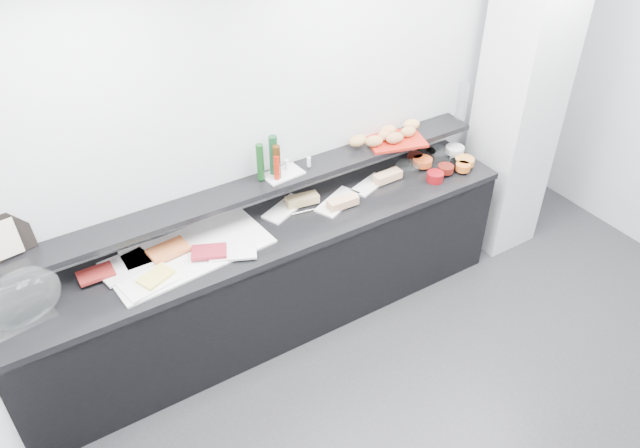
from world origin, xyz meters
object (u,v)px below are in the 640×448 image
condiment_tray (283,174)px  carafe (462,102)px  bread_tray (395,140)px  cloche_base (16,320)px  framed_print (10,234)px  sandwich_plate_mid (338,202)px

condiment_tray → carafe: 1.58m
condiment_tray → bread_tray: bearing=-7.6°
bread_tray → condiment_tray: bearing=-166.3°
bread_tray → carafe: size_ratio=1.39×
bread_tray → cloche_base: bearing=-160.2°
bread_tray → framed_print: bearing=-166.6°
cloche_base → framed_print: bearing=58.2°
carafe → cloche_base: bearing=-176.8°
sandwich_plate_mid → condiment_tray: condiment_tray is taller
sandwich_plate_mid → framed_print: bearing=148.3°
framed_print → sandwich_plate_mid: bearing=-21.8°
sandwich_plate_mid → condiment_tray: 0.45m
cloche_base → sandwich_plate_mid: (2.16, 0.04, -0.01)m
bread_tray → sandwich_plate_mid: bearing=-150.8°
sandwich_plate_mid → carafe: 1.31m
framed_print → bread_tray: bearing=-17.2°
cloche_base → carafe: bearing=-6.5°
cloche_base → sandwich_plate_mid: cloche_base is taller
sandwich_plate_mid → bread_tray: size_ratio=0.88×
bread_tray → carafe: 0.66m
framed_print → condiment_tray: bearing=-17.3°
cloche_base → condiment_tray: 1.85m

